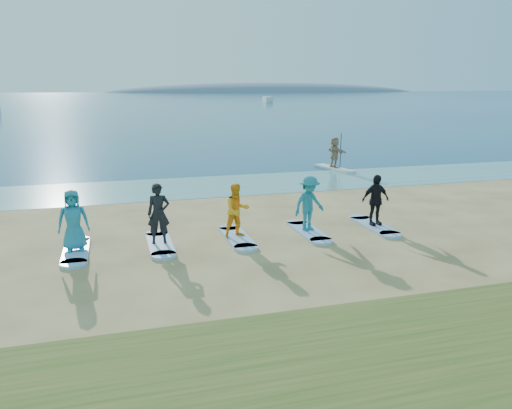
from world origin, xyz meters
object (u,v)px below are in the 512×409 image
object	(u,v)px
surfboard_2	(237,238)
paddleboard	(334,168)
surfboard_4	(374,226)
boat_offshore_b	(268,102)
surfboard_0	(76,251)
surfboard_1	(160,244)
student_1	(159,214)
student_2	(237,210)
student_0	(73,220)
student_4	(375,200)
student_3	(309,204)
paddleboarder	(335,152)
surfboard_3	(308,231)

from	to	relation	value
surfboard_2	paddleboard	bearing A→B (deg)	52.90
surfboard_2	surfboard_4	world-z (taller)	same
boat_offshore_b	surfboard_0	bearing A→B (deg)	-102.96
surfboard_1	surfboard_2	xyz separation A→B (m)	(2.35, 0.00, 0.00)
boat_offshore_b	student_1	size ratio (longest dim) A/B	3.49
surfboard_1	student_2	xyz separation A→B (m)	(2.35, 0.00, 0.87)
student_0	paddleboard	bearing A→B (deg)	36.58
student_1	surfboard_4	bearing A→B (deg)	3.53
student_2	student_4	bearing A→B (deg)	-8.86
student_3	surfboard_2	bearing A→B (deg)	161.12
paddleboard	surfboard_1	distance (m)	15.38
paddleboard	boat_offshore_b	xyz separation A→B (m)	(29.06, 105.44, -0.06)
surfboard_0	paddleboard	bearing A→B (deg)	40.22
surfboard_4	surfboard_2	bearing A→B (deg)	180.00
student_1	student_3	bearing A→B (deg)	3.53
surfboard_0	surfboard_1	world-z (taller)	same
paddleboard	paddleboarder	bearing A→B (deg)	0.00
surfboard_0	surfboard_1	distance (m)	2.35
student_0	student_1	bearing A→B (deg)	-3.64
paddleboarder	boat_offshore_b	bearing A→B (deg)	-24.27
boat_offshore_b	student_2	world-z (taller)	student_2
surfboard_1	student_1	world-z (taller)	student_1
surfboard_0	surfboard_4	bearing A→B (deg)	0.00
surfboard_0	student_0	size ratio (longest dim) A/B	1.27
surfboard_2	student_2	bearing A→B (deg)	0.00
student_2	student_3	xyz separation A→B (m)	(2.35, 0.00, 0.05)
paddleboarder	student_0	bearing A→B (deg)	121.36
paddleboarder	surfboard_4	distance (m)	11.66
paddleboard	paddleboarder	world-z (taller)	paddleboarder
student_4	boat_offshore_b	bearing A→B (deg)	70.62
student_0	paddleboarder	bearing A→B (deg)	36.58
surfboard_3	student_3	bearing A→B (deg)	0.00
student_1	surfboard_2	world-z (taller)	student_1
paddleboard	surfboard_3	bearing A→B (deg)	-130.62
paddleboard	student_1	size ratio (longest dim) A/B	1.69
paddleboarder	student_2	bearing A→B (deg)	134.04
paddleboard	paddleboarder	size ratio (longest dim) A/B	1.77
boat_offshore_b	surfboard_1	bearing A→B (deg)	-101.93
surfboard_0	paddleboarder	bearing A→B (deg)	40.22
paddleboarder	surfboard_3	world-z (taller)	paddleboarder
paddleboard	surfboard_0	size ratio (longest dim) A/B	1.36
paddleboarder	paddleboard	bearing A→B (deg)	-0.00
student_0	student_4	xyz separation A→B (m)	(9.41, 0.00, -0.02)
student_0	surfboard_1	size ratio (longest dim) A/B	0.79
boat_offshore_b	surfboard_1	xyz separation A→B (m)	(-39.76, -116.48, 0.04)
surfboard_3	paddleboard	bearing A→B (deg)	61.50
student_2	surfboard_4	xyz separation A→B (m)	(4.71, 0.00, -0.87)
paddleboarder	surfboard_3	distance (m)	12.60
boat_offshore_b	student_3	world-z (taller)	student_3
paddleboarder	surfboard_3	bearing A→B (deg)	142.63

